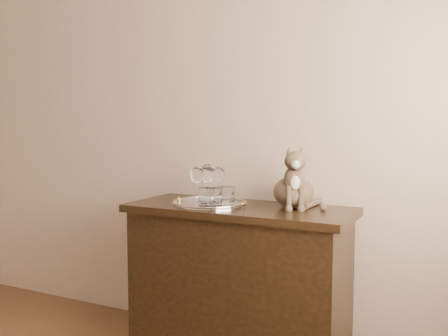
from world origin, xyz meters
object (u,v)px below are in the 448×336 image
at_px(wine_glass_d, 207,183).
at_px(tumbler_a, 214,197).
at_px(tumbler_c, 226,196).
at_px(tray, 210,204).
at_px(tumbler_b, 206,197).
at_px(wine_glass_c, 197,184).
at_px(wine_glass_a, 206,184).
at_px(cat, 294,176).
at_px(sideboard, 239,284).
at_px(wine_glass_b, 219,184).

xyz_separation_m(wine_glass_d, tumbler_a, (0.10, -0.10, -0.06)).
bearing_deg(tumbler_c, tumbler_a, -135.39).
bearing_deg(tray, tumbler_b, -75.49).
height_order(tray, tumbler_a, tumbler_a).
bearing_deg(tray, wine_glass_c, -176.95).
height_order(tray, tumbler_b, tumbler_b).
relative_size(wine_glass_a, cat, 0.59).
relative_size(sideboard, wine_glass_a, 6.30).
bearing_deg(wine_glass_d, sideboard, -2.48).
relative_size(tumbler_a, tumbler_b, 0.98).
bearing_deg(wine_glass_b, wine_glass_c, -127.83).
height_order(wine_glass_c, wine_glass_d, wine_glass_d).
height_order(tray, tumbler_c, tumbler_c).
relative_size(sideboard, tumbler_b, 12.58).
bearing_deg(cat, tumbler_c, -178.75).
height_order(wine_glass_a, wine_glass_d, wine_glass_d).
height_order(sideboard, wine_glass_a, wine_glass_a).
bearing_deg(tumbler_a, tumbler_b, -151.06).
bearing_deg(cat, wine_glass_c, 172.33).
bearing_deg(wine_glass_b, wine_glass_a, -162.90).
relative_size(tumbler_a, cat, 0.29).
height_order(wine_glass_c, tumbler_b, wine_glass_c).
relative_size(wine_glass_c, wine_glass_d, 0.95).
distance_m(sideboard, wine_glass_d, 0.57).
xyz_separation_m(wine_glass_c, tumbler_c, (0.18, -0.01, -0.05)).
xyz_separation_m(sideboard, tumbler_b, (-0.14, -0.11, 0.48)).
xyz_separation_m(tray, wine_glass_a, (-0.06, 0.08, 0.10)).
xyz_separation_m(sideboard, tumbler_c, (-0.05, -0.04, 0.48)).
xyz_separation_m(sideboard, cat, (0.27, 0.09, 0.59)).
relative_size(wine_glass_c, cat, 0.62).
xyz_separation_m(tumbler_a, tumbler_b, (-0.04, -0.02, 0.00)).
bearing_deg(sideboard, cat, 19.31).
bearing_deg(wine_glass_a, wine_glass_b, 17.10).
relative_size(wine_glass_b, tumbler_a, 2.03).
bearing_deg(tumbler_b, wine_glass_c, 141.06).
xyz_separation_m(tray, wine_glass_b, (0.00, 0.10, 0.10)).
height_order(wine_glass_d, tumbler_b, wine_glass_d).
bearing_deg(wine_glass_d, tumbler_c, -20.24).
xyz_separation_m(wine_glass_b, tumbler_a, (0.06, -0.16, -0.05)).
height_order(tumbler_c, cat, cat).
bearing_deg(wine_glass_c, sideboard, 8.20).
distance_m(wine_glass_c, tumbler_b, 0.13).
xyz_separation_m(tray, tumbler_b, (0.02, -0.08, 0.05)).
bearing_deg(wine_glass_d, tumbler_b, -64.85).
relative_size(wine_glass_b, tumbler_b, 1.99).
relative_size(sideboard, wine_glass_c, 5.95).
bearing_deg(tray, sideboard, 10.57).
bearing_deg(cat, wine_glass_b, 161.75).
bearing_deg(tumbler_c, wine_glass_d, 159.76).
height_order(wine_glass_a, wine_glass_c, wine_glass_c).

